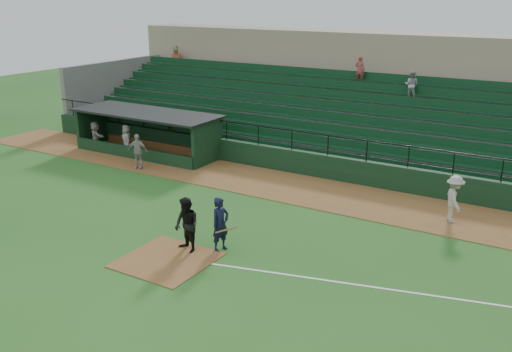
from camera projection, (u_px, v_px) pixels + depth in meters
The scene contains 12 objects.
ground at pixel (185, 250), 20.35m from camera, with size 90.00×90.00×0.00m, color #23591C.
warning_track at pixel (288, 187), 26.86m from camera, with size 40.00×4.00×0.03m, color brown.
home_plate_dirt at pixel (167, 260), 19.53m from camera, with size 3.00×3.00×0.03m, color brown.
foul_line at pixel (414, 293), 17.40m from camera, with size 18.00×0.09×0.01m, color white.
stadium_structure at pixel (357, 109), 33.03m from camera, with size 38.00×13.08×6.40m.
dugout at pixel (152, 129), 32.50m from camera, with size 8.90×3.20×2.42m.
batter_at_plate at pixel (220, 224), 20.02m from camera, with size 1.12×0.83×2.00m.
umpire at pixel (187, 225), 19.91m from camera, with size 0.98×0.76×2.02m, color black.
runner at pixel (454, 199), 22.46m from camera, with size 1.25×0.72×1.94m, color #ADA7A1.
dugout_player_a at pixel (138, 151), 29.38m from camera, with size 1.08×0.45×1.85m, color #A8A39E.
dugout_player_b at pixel (127, 140), 31.92m from camera, with size 0.85×0.55×1.73m, color #9B9691.
dugout_player_c at pixel (96, 136), 32.93m from camera, with size 1.56×0.50×1.68m, color #98948F.
Camera 1 is at (11.76, -14.53, 8.85)m, focal length 39.52 mm.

